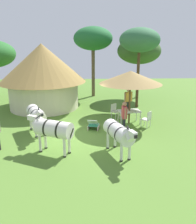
{
  "coord_description": "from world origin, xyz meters",
  "views": [
    {
      "loc": [
        0.49,
        -11.34,
        4.59
      ],
      "look_at": [
        0.98,
        0.57,
        1.0
      ],
      "focal_mm": 38.46,
      "sensor_mm": 36.0,
      "label": 1
    }
  ],
  "objects": [
    {
      "name": "patio_chair_near_lawn",
      "position": [
        3.68,
        0.87,
        0.52
      ],
      "size": [
        0.61,
        0.61,
        0.9
      ],
      "rotation": [
        0.0,
        0.0,
        0.86
      ],
      "color": "silver",
      "rests_on": "ground_plane"
    },
    {
      "name": "zebra_nearest_camera",
      "position": [
        -2.14,
        0.29,
        0.98
      ],
      "size": [
        1.27,
        2.13,
        1.52
      ],
      "rotation": [
        0.0,
        0.0,
        3.57
      ],
      "color": "silver",
      "rests_on": "ground_plane"
    },
    {
      "name": "zebra_by_umbrella",
      "position": [
        1.72,
        -2.29,
        0.96
      ],
      "size": [
        1.18,
        2.25,
        1.49
      ],
      "rotation": [
        0.0,
        0.0,
        3.49
      ],
      "color": "silver",
      "rests_on": "ground_plane"
    },
    {
      "name": "acacia_tree_left_background",
      "position": [
        0.92,
        8.7,
        4.66
      ],
      "size": [
        3.13,
        3.13,
        5.64
      ],
      "color": "brown",
      "rests_on": "ground_plane"
    },
    {
      "name": "shade_umbrella",
      "position": [
        2.8,
        1.62,
        2.63
      ],
      "size": [
        3.45,
        3.45,
        2.99
      ],
      "color": "brown",
      "rests_on": "ground_plane"
    },
    {
      "name": "thatched_hut",
      "position": [
        -2.6,
        5.21,
        2.41
      ],
      "size": [
        5.85,
        5.85,
        4.38
      ],
      "rotation": [
        0.0,
        0.0,
        1.66
      ],
      "color": "beige",
      "rests_on": "ground_plane"
    },
    {
      "name": "zebra_toward_hut",
      "position": [
        -1.0,
        -1.98,
        1.06
      ],
      "size": [
        2.07,
        1.31,
        1.6
      ],
      "rotation": [
        0.0,
        0.0,
        1.12
      ],
      "color": "silver",
      "rests_on": "ground_plane"
    },
    {
      "name": "patio_dining_table",
      "position": [
        2.8,
        1.62,
        0.64
      ],
      "size": [
        1.32,
        0.94,
        0.74
      ],
      "rotation": [
        0.0,
        0.0,
        0.12
      ],
      "color": "silver",
      "rests_on": "ground_plane"
    },
    {
      "name": "guest_behind_table",
      "position": [
        3.02,
        3.36,
        1.02
      ],
      "size": [
        0.56,
        0.39,
        1.7
      ],
      "rotation": [
        0.0,
        0.0,
        3.58
      ],
      "color": "black",
      "rests_on": "ground_plane"
    },
    {
      "name": "acacia_tree_far_lawn",
      "position": [
        3.93,
        5.07,
        4.55
      ],
      "size": [
        2.69,
        2.69,
        5.39
      ],
      "color": "#503621",
      "rests_on": "ground_plane"
    },
    {
      "name": "patio_chair_near_hut",
      "position": [
        2.08,
        2.51,
        0.52
      ],
      "size": [
        0.61,
        0.6,
        0.9
      ],
      "rotation": [
        0.0,
        0.0,
        -2.46
      ],
      "color": "silver",
      "rests_on": "ground_plane"
    },
    {
      "name": "striped_lounge_chair",
      "position": [
        0.74,
        0.66,
        0.26
      ],
      "size": [
        0.68,
        0.88,
        0.66
      ],
      "rotation": [
        0.0,
        0.0,
        6.09
      ],
      "color": "teal",
      "rests_on": "ground_plane"
    },
    {
      "name": "acacia_tree_right_background",
      "position": [
        4.53,
        7.99,
        3.75
      ],
      "size": [
        3.43,
        3.43,
        4.79
      ],
      "color": "brown",
      "rests_on": "ground_plane"
    },
    {
      "name": "ground_plane",
      "position": [
        0.0,
        0.0,
        0.0
      ],
      "size": [
        36.0,
        36.0,
        0.0
      ],
      "primitive_type": "plane",
      "color": "#547D2E"
    },
    {
      "name": "guest_beside_umbrella",
      "position": [
        2.27,
        0.02,
        1.01
      ],
      "size": [
        0.23,
        0.6,
        1.68
      ],
      "rotation": [
        0.0,
        0.0,
        1.62
      ],
      "color": "#21212A",
      "rests_on": "ground_plane"
    }
  ]
}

